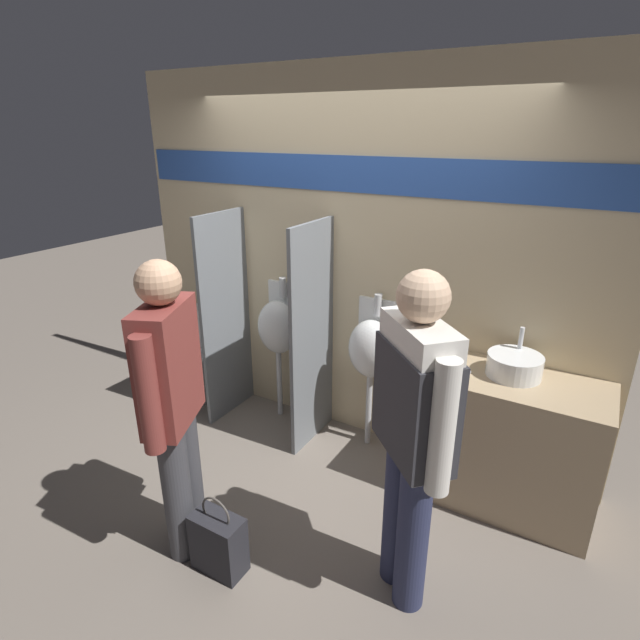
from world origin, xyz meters
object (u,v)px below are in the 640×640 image
urinal_far (372,349)px  urinal_near_counter (279,327)px  toilet (194,363)px  cell_phone (463,375)px  shopping_bag (219,543)px  person_with_lanyard (173,402)px  person_in_vest (413,424)px  sink_basin (514,365)px

urinal_far → urinal_near_counter: bearing=180.0°
urinal_near_counter → toilet: (-0.82, -0.15, -0.45)m
cell_phone → shopping_bag: cell_phone is taller
person_with_lanyard → shopping_bag: 0.82m
person_in_vest → shopping_bag: 1.29m
toilet → person_in_vest: person_in_vest is taller
urinal_near_counter → shopping_bag: urinal_near_counter is taller
person_with_lanyard → urinal_near_counter: bearing=-10.8°
person_with_lanyard → urinal_far: bearing=-42.4°
urinal_far → sink_basin: bearing=-5.2°
urinal_far → toilet: size_ratio=1.26×
shopping_bag → toilet: bearing=137.0°
urinal_near_counter → shopping_bag: size_ratio=2.47×
urinal_near_counter → person_in_vest: 1.90m
urinal_far → toilet: urinal_far is taller
cell_phone → toilet: size_ratio=0.15×
cell_phone → sink_basin: bearing=31.9°
person_in_vest → toilet: bearing=22.1°
urinal_near_counter → urinal_far: bearing=0.0°
urinal_near_counter → shopping_bag: bearing=-67.4°
person_in_vest → person_with_lanyard: (-1.19, -0.34, -0.07)m
person_in_vest → person_with_lanyard: bearing=60.0°
urinal_far → shopping_bag: urinal_far is taller
urinal_far → person_in_vest: size_ratio=0.68×
shopping_bag → person_in_vest: bearing=23.4°
urinal_far → toilet: (-1.64, -0.15, -0.45)m
urinal_far → person_in_vest: person_in_vest is taller
cell_phone → toilet: toilet is taller
person_with_lanyard → shopping_bag: bearing=-124.6°
toilet → urinal_far: bearing=5.4°
urinal_far → toilet: 1.70m
sink_basin → person_with_lanyard: size_ratio=0.19×
urinal_near_counter → shopping_bag: (0.62, -1.50, -0.61)m
urinal_near_counter → shopping_bag: 1.73m
toilet → person_with_lanyard: (1.15, -1.29, 0.60)m
cell_phone → shopping_bag: (-0.91, -1.24, -0.70)m
cell_phone → person_with_lanyard: bearing=-135.2°
toilet → sink_basin: bearing=1.4°
urinal_near_counter → urinal_far: (0.82, 0.00, 0.00)m
urinal_near_counter → person_in_vest: size_ratio=0.68×
urinal_far → person_in_vest: 1.33m
sink_basin → cell_phone: size_ratio=2.32×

